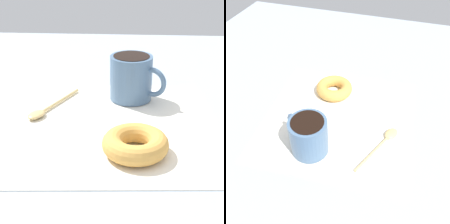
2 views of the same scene
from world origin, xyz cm
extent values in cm
cube|color=#99A8B7|center=(0.00, 0.00, -1.00)|extent=(120.00, 120.00, 2.00)
cube|color=white|center=(0.23, -2.34, 0.15)|extent=(36.36, 36.36, 0.30)
cylinder|color=slate|center=(10.62, -5.15, 4.34)|extent=(7.68, 7.68, 8.09)
cylinder|color=black|center=(10.62, -5.15, 8.19)|extent=(6.48, 6.48, 0.60)
torus|color=slate|center=(8.56, -8.91, 4.34)|extent=(3.39, 5.19, 5.43)
torus|color=gold|center=(-8.56, -6.14, 1.75)|extent=(9.36, 9.36, 2.89)
ellipsoid|color=#D8B772|center=(1.69, 10.45, 0.75)|extent=(4.27, 3.67, 0.90)
cylinder|color=#D8B772|center=(7.99, 7.60, 0.58)|extent=(10.74, 5.27, 0.56)
camera|label=1|loc=(-53.50, -5.75, 28.16)|focal=60.00mm
camera|label=2|loc=(39.78, 10.16, 42.39)|focal=40.00mm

